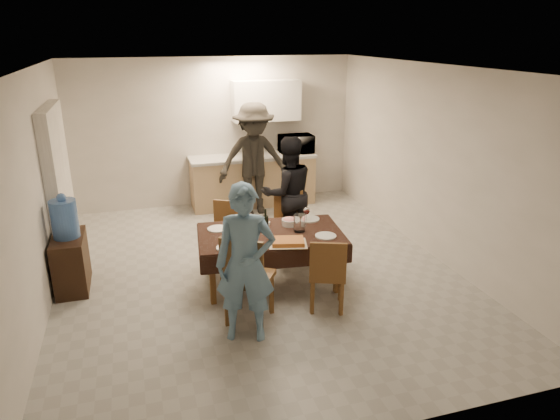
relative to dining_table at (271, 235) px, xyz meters
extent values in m
cube|color=#A5A5A0|center=(-0.09, 0.36, -0.65)|extent=(5.00, 6.00, 0.02)
cube|color=white|center=(-0.09, 0.36, 1.95)|extent=(5.00, 6.00, 0.02)
cube|color=silver|center=(-0.09, 3.36, 0.65)|extent=(5.00, 0.02, 2.60)
cube|color=silver|center=(-0.09, -2.64, 0.65)|extent=(5.00, 0.02, 2.60)
cube|color=silver|center=(-2.59, 0.36, 0.65)|extent=(0.02, 6.00, 2.60)
cube|color=silver|center=(2.41, 0.36, 0.65)|extent=(0.02, 6.00, 2.60)
cube|color=silver|center=(-2.51, 1.56, 0.40)|extent=(0.15, 1.40, 2.10)
cube|color=tan|center=(0.51, 3.04, -0.22)|extent=(2.20, 0.60, 0.86)
cube|color=#B0AFAB|center=(0.51, 3.04, 0.24)|extent=(2.24, 0.64, 0.05)
cube|color=silver|center=(0.81, 3.18, 1.20)|extent=(1.20, 0.34, 0.70)
cube|color=black|center=(0.00, 0.00, 0.01)|extent=(1.84, 1.19, 0.04)
cube|color=brown|center=(0.00, 0.00, -0.33)|extent=(0.06, 0.06, 0.64)
cube|color=brown|center=(-0.45, -0.75, -0.14)|extent=(0.65, 0.65, 0.06)
cube|color=brown|center=(-0.45, -0.96, 0.13)|extent=(0.42, 0.29, 0.50)
cube|color=brown|center=(0.45, -0.75, -0.22)|extent=(0.52, 0.52, 0.05)
cube|color=brown|center=(0.45, -0.93, 0.02)|extent=(0.38, 0.18, 0.43)
cube|color=brown|center=(-0.45, 0.75, -0.24)|extent=(0.52, 0.52, 0.05)
cube|color=brown|center=(-0.45, 0.58, -0.01)|extent=(0.35, 0.22, 0.41)
cube|color=brown|center=(0.45, 0.75, -0.21)|extent=(0.53, 0.53, 0.05)
cube|color=brown|center=(0.45, 0.57, 0.03)|extent=(0.39, 0.18, 0.44)
cube|color=black|center=(-2.37, 0.58, -0.31)|extent=(0.37, 0.73, 0.68)
cylinder|color=#4C7CCC|center=(-2.37, 0.58, 0.26)|extent=(0.31, 0.31, 0.46)
cylinder|color=white|center=(0.35, -0.05, 0.14)|extent=(0.14, 0.14, 0.22)
cube|color=#C6813A|center=(0.10, -0.38, 0.06)|extent=(0.50, 0.42, 0.05)
cylinder|color=silver|center=(0.30, 0.18, 0.07)|extent=(0.20, 0.20, 0.08)
cylinder|color=silver|center=(-0.05, 0.28, 0.05)|extent=(0.22, 0.22, 0.04)
cylinder|color=silver|center=(-0.60, -0.30, 0.04)|extent=(0.24, 0.24, 0.01)
cylinder|color=silver|center=(0.60, -0.30, 0.04)|extent=(0.25, 0.25, 0.01)
cylinder|color=silver|center=(-0.60, 0.30, 0.04)|extent=(0.25, 0.25, 0.01)
cylinder|color=silver|center=(0.60, 0.30, 0.04)|extent=(0.28, 0.28, 0.02)
imported|color=silver|center=(1.33, 3.04, 0.43)|extent=(0.59, 0.40, 0.33)
imported|color=#5F87AA|center=(-0.55, -1.05, 0.17)|extent=(0.69, 0.55, 1.64)
imported|color=black|center=(0.55, 1.05, 0.17)|extent=(0.84, 0.67, 1.63)
imported|color=black|center=(0.44, 2.59, 0.31)|extent=(1.23, 0.71, 1.91)
camera|label=1|loc=(-1.50, -5.42, 2.33)|focal=32.00mm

